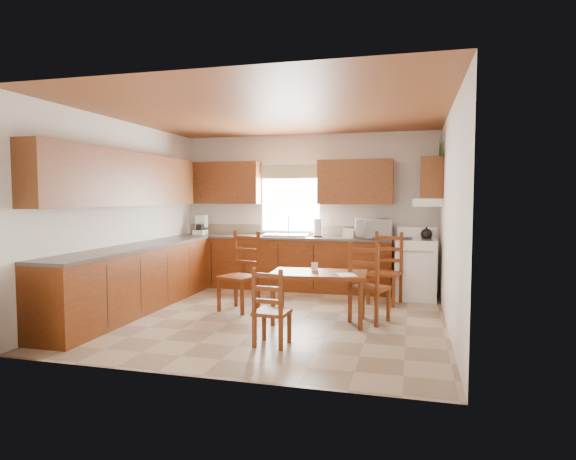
% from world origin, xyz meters
% --- Properties ---
extents(floor, '(4.50, 4.50, 0.00)m').
position_xyz_m(floor, '(0.00, 0.00, 0.00)').
color(floor, gray).
rests_on(floor, ground).
extents(ceiling, '(4.50, 4.50, 0.00)m').
position_xyz_m(ceiling, '(0.00, 0.00, 2.70)').
color(ceiling, brown).
rests_on(ceiling, floor).
extents(wall_left, '(4.50, 4.50, 0.00)m').
position_xyz_m(wall_left, '(-2.25, 0.00, 1.35)').
color(wall_left, silver).
rests_on(wall_left, floor).
extents(wall_right, '(4.50, 4.50, 0.00)m').
position_xyz_m(wall_right, '(2.25, 0.00, 1.35)').
color(wall_right, silver).
rests_on(wall_right, floor).
extents(wall_back, '(4.50, 4.50, 0.00)m').
position_xyz_m(wall_back, '(0.00, 2.25, 1.35)').
color(wall_back, silver).
rests_on(wall_back, floor).
extents(wall_front, '(4.50, 4.50, 0.00)m').
position_xyz_m(wall_front, '(0.00, -2.25, 1.35)').
color(wall_front, silver).
rests_on(wall_front, floor).
extents(lower_cab_back, '(3.75, 0.60, 0.88)m').
position_xyz_m(lower_cab_back, '(-0.38, 1.95, 0.44)').
color(lower_cab_back, '#662C0F').
rests_on(lower_cab_back, floor).
extents(lower_cab_left, '(0.60, 3.60, 0.88)m').
position_xyz_m(lower_cab_left, '(-1.95, -0.15, 0.44)').
color(lower_cab_left, '#662C0F').
rests_on(lower_cab_left, floor).
extents(counter_back, '(3.75, 0.63, 0.04)m').
position_xyz_m(counter_back, '(-0.38, 1.95, 0.90)').
color(counter_back, '#4A423D').
rests_on(counter_back, lower_cab_back).
extents(counter_left, '(0.63, 3.60, 0.04)m').
position_xyz_m(counter_left, '(-1.95, -0.15, 0.90)').
color(counter_left, '#4A423D').
rests_on(counter_left, lower_cab_left).
extents(backsplash, '(3.75, 0.01, 0.18)m').
position_xyz_m(backsplash, '(-0.38, 2.24, 1.01)').
color(backsplash, gray).
rests_on(backsplash, counter_back).
extents(upper_cab_back_left, '(1.41, 0.33, 0.75)m').
position_xyz_m(upper_cab_back_left, '(-1.55, 2.08, 1.85)').
color(upper_cab_back_left, brown).
rests_on(upper_cab_back_left, wall_back).
extents(upper_cab_back_right, '(1.25, 0.33, 0.75)m').
position_xyz_m(upper_cab_back_right, '(0.86, 2.08, 1.85)').
color(upper_cab_back_right, brown).
rests_on(upper_cab_back_right, wall_back).
extents(upper_cab_left, '(0.33, 3.60, 0.75)m').
position_xyz_m(upper_cab_left, '(-2.08, -0.15, 1.85)').
color(upper_cab_left, brown).
rests_on(upper_cab_left, wall_left).
extents(upper_cab_stove, '(0.33, 0.62, 0.62)m').
position_xyz_m(upper_cab_stove, '(2.08, 1.65, 1.90)').
color(upper_cab_stove, brown).
rests_on(upper_cab_stove, wall_right).
extents(range_hood, '(0.44, 0.62, 0.12)m').
position_xyz_m(range_hood, '(2.03, 1.65, 1.52)').
color(range_hood, white).
rests_on(range_hood, wall_right).
extents(window_frame, '(1.13, 0.02, 1.18)m').
position_xyz_m(window_frame, '(-0.30, 2.22, 1.55)').
color(window_frame, white).
rests_on(window_frame, wall_back).
extents(window_pane, '(1.05, 0.01, 1.10)m').
position_xyz_m(window_pane, '(-0.30, 2.21, 1.55)').
color(window_pane, white).
rests_on(window_pane, wall_back).
extents(window_valance, '(1.19, 0.01, 0.24)m').
position_xyz_m(window_valance, '(-0.30, 2.19, 2.05)').
color(window_valance, '#455F35').
rests_on(window_valance, wall_back).
extents(sink_basin, '(0.75, 0.45, 0.04)m').
position_xyz_m(sink_basin, '(-0.30, 1.95, 0.94)').
color(sink_basin, silver).
rests_on(sink_basin, counter_back).
extents(pine_decal_a, '(0.22, 0.22, 0.36)m').
position_xyz_m(pine_decal_a, '(2.21, 1.33, 2.38)').
color(pine_decal_a, '#1A3F20').
rests_on(pine_decal_a, wall_right).
extents(pine_decal_b, '(0.22, 0.22, 0.36)m').
position_xyz_m(pine_decal_b, '(2.21, 1.65, 2.42)').
color(pine_decal_b, '#1A3F20').
rests_on(pine_decal_b, wall_right).
extents(pine_decal_c, '(0.22, 0.22, 0.36)m').
position_xyz_m(pine_decal_c, '(2.21, 1.97, 2.38)').
color(pine_decal_c, '#1A3F20').
rests_on(pine_decal_c, wall_right).
extents(stove, '(0.64, 0.66, 0.92)m').
position_xyz_m(stove, '(1.88, 1.67, 0.46)').
color(stove, white).
rests_on(stove, floor).
extents(coffeemaker, '(0.21, 0.24, 0.32)m').
position_xyz_m(coffeemaker, '(-1.94, 1.97, 1.08)').
color(coffeemaker, white).
rests_on(coffeemaker, counter_back).
extents(paper_towel, '(0.14, 0.14, 0.31)m').
position_xyz_m(paper_towel, '(0.24, 1.97, 1.08)').
color(paper_towel, white).
rests_on(paper_towel, counter_back).
extents(toaster, '(0.23, 0.19, 0.16)m').
position_xyz_m(toaster, '(0.80, 1.93, 1.00)').
color(toaster, white).
rests_on(toaster, counter_back).
extents(microwave, '(0.60, 0.48, 0.32)m').
position_xyz_m(microwave, '(1.18, 1.94, 1.08)').
color(microwave, white).
rests_on(microwave, counter_back).
extents(dining_table, '(1.25, 0.76, 0.65)m').
position_xyz_m(dining_table, '(0.66, -0.10, 0.32)').
color(dining_table, '#662C0F').
rests_on(dining_table, floor).
extents(chair_near_left, '(0.38, 0.37, 0.85)m').
position_xyz_m(chair_near_left, '(0.36, -1.20, 0.43)').
color(chair_near_left, '#662C0F').
rests_on(chair_near_left, floor).
extents(chair_near_right, '(0.55, 0.54, 1.02)m').
position_xyz_m(chair_near_right, '(1.29, 0.06, 0.51)').
color(chair_near_right, '#662C0F').
rests_on(chair_near_right, floor).
extents(chair_far_left, '(0.57, 0.56, 1.11)m').
position_xyz_m(chair_far_left, '(-0.55, 0.21, 0.55)').
color(chair_far_left, '#662C0F').
rests_on(chair_far_left, floor).
extents(chair_far_right, '(0.54, 0.52, 1.07)m').
position_xyz_m(chair_far_right, '(1.42, 1.19, 0.53)').
color(chair_far_right, '#662C0F').
rests_on(chair_far_right, floor).
extents(table_paper, '(0.30, 0.35, 0.00)m').
position_xyz_m(table_paper, '(1.03, -0.22, 0.65)').
color(table_paper, white).
rests_on(table_paper, dining_table).
extents(table_card, '(0.08, 0.02, 0.11)m').
position_xyz_m(table_card, '(0.59, -0.03, 0.70)').
color(table_card, white).
rests_on(table_card, dining_table).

